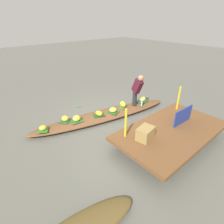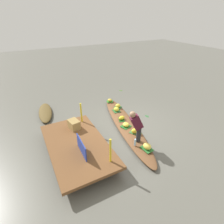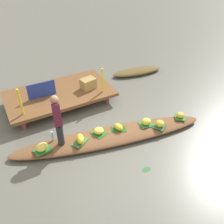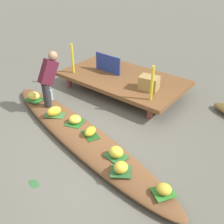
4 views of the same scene
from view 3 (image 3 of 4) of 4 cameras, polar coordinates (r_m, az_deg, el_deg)
The scene contains 25 objects.
canal_water at distance 6.53m, azimuth -0.36°, elevation -6.20°, with size 40.00×40.00×0.00m, color #616057.
dock_platform at distance 7.84m, azimuth -11.98°, elevation 4.06°, with size 3.20×1.80×0.38m.
vendor_boat at distance 6.47m, azimuth -0.37°, elevation -5.55°, with size 5.07×0.79×0.20m, color brown.
moored_boat at distance 9.52m, azimuth 5.73°, elevation 9.23°, with size 1.91×0.57×0.19m, color brown.
leaf_mat_0 at distance 6.73m, azimuth 10.85°, elevation -3.18°, with size 0.32×0.29×0.01m, color #2A6032.
banana_bunch_0 at distance 6.68m, azimuth 10.93°, elevation -2.62°, with size 0.23×0.22×0.17m, color gold.
leaf_mat_1 at distance 6.41m, azimuth -3.03°, elevation -4.82°, with size 0.35×0.32×0.01m, color #256827.
banana_bunch_1 at distance 6.36m, azimuth -3.05°, elevation -4.31°, with size 0.25×0.24×0.16m, color yellow.
leaf_mat_2 at distance 7.17m, azimuth 15.28°, elevation -1.13°, with size 0.31×0.27×0.01m, color #327F2C.
banana_bunch_2 at distance 7.13m, azimuth 15.37°, elevation -0.68°, with size 0.22×0.21×0.14m, color gold.
leaf_mat_3 at distance 6.18m, azimuth -15.57°, elevation -8.40°, with size 0.40×0.29×0.01m, color #2A702E.
banana_bunch_3 at distance 6.11m, azimuth -15.72°, elevation -7.75°, with size 0.28×0.22×0.20m, color #F9DA54.
leaf_mat_4 at distance 6.21m, azimuth -7.24°, elevation -6.77°, with size 0.43×0.24×0.01m, color #3D6E37.
banana_bunch_4 at distance 6.14m, azimuth -7.30°, elevation -6.10°, with size 0.31×0.18×0.20m, color yellow.
leaf_mat_5 at distance 6.73m, azimuth 7.80°, elevation -2.79°, with size 0.35×0.29×0.01m, color #306D35.
banana_bunch_5 at distance 6.68m, azimuth 7.86°, elevation -2.19°, with size 0.25×0.23×0.18m, color yellow.
leaf_mat_6 at distance 6.52m, azimuth 1.52°, elevation -3.96°, with size 0.39×0.24×0.01m, color #20531F.
banana_bunch_6 at distance 6.47m, azimuth 1.53°, elevation -3.44°, with size 0.28×0.18×0.16m, color gold.
vendor_person at distance 5.89m, azimuth -12.37°, elevation -1.45°, with size 0.27×0.51×1.21m.
water_bottle at distance 6.32m, azimuth -13.48°, elevation -5.28°, with size 0.06×0.06×0.25m, color #A8D1EA.
market_banner at distance 7.59m, azimuth -15.82°, elevation 4.90°, with size 0.82×0.03×0.47m, color navy.
railing_post_west at distance 6.93m, azimuth -20.22°, elevation 2.16°, with size 0.06×0.06×0.79m, color yellow.
railing_post_east at distance 7.48m, azimuth -2.18°, elevation 7.23°, with size 0.06×0.06×0.79m, color yellow.
produce_crate at distance 7.81m, azimuth -5.47°, elevation 6.49°, with size 0.44×0.32×0.32m, color #A18249.
drifting_plant_1 at distance 5.87m, azimuth 7.87°, elevation -12.91°, with size 0.23×0.14×0.01m, color #326636.
Camera 3 is at (-2.25, -4.24, 4.43)m, focal length 39.97 mm.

